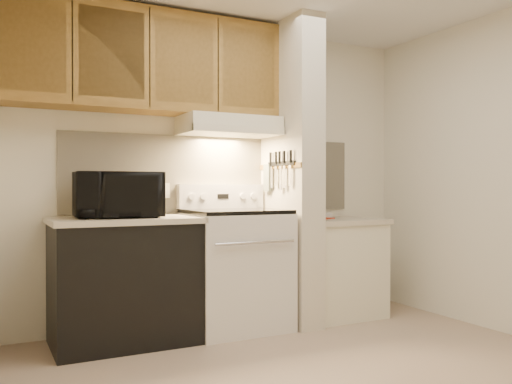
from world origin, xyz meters
TOP-DOWN VIEW (x-y plane):
  - floor at (0.00, 0.00)m, footprint 3.60×3.60m
  - wall_back at (0.00, 1.50)m, footprint 3.60×2.50m
  - backsplash at (0.00, 1.49)m, footprint 2.60×0.02m
  - range_body at (0.00, 1.16)m, footprint 0.76×0.65m
  - oven_window at (0.00, 0.84)m, footprint 0.50×0.01m
  - oven_handle at (0.00, 0.80)m, footprint 0.65×0.02m
  - cooktop at (0.00, 1.16)m, footprint 0.74×0.64m
  - range_backguard at (0.00, 1.44)m, footprint 0.76×0.08m
  - range_display at (0.00, 1.40)m, footprint 0.10×0.01m
  - range_knob_left_outer at (-0.28, 1.40)m, footprint 0.05×0.02m
  - range_knob_left_inner at (-0.18, 1.40)m, footprint 0.05×0.02m
  - range_knob_right_inner at (0.18, 1.40)m, footprint 0.05×0.02m
  - range_knob_right_outer at (0.28, 1.40)m, footprint 0.05×0.02m
  - dishwasher_front at (-0.88, 1.17)m, footprint 1.00×0.63m
  - left_countertop at (-0.88, 1.17)m, footprint 1.04×0.67m
  - spoon_rest at (-0.79, 1.36)m, footprint 0.20×0.07m
  - teal_jar at (-1.07, 1.39)m, footprint 0.11×0.11m
  - outlet at (-0.48, 1.48)m, footprint 0.08×0.01m
  - microwave at (-0.93, 1.15)m, footprint 0.61×0.43m
  - partition_pillar at (0.51, 1.15)m, footprint 0.22×0.70m
  - pillar_trim at (0.39, 1.15)m, footprint 0.01×0.70m
  - knife_strip at (0.39, 1.10)m, footprint 0.02×0.42m
  - knife_blade_a at (0.38, 0.94)m, footprint 0.01×0.03m
  - knife_handle_a at (0.38, 0.93)m, footprint 0.02×0.02m
  - knife_blade_b at (0.38, 1.03)m, footprint 0.01×0.04m
  - knife_handle_b at (0.38, 1.03)m, footprint 0.02×0.02m
  - knife_blade_c at (0.38, 1.09)m, footprint 0.01×0.04m
  - knife_handle_c at (0.38, 1.11)m, footprint 0.02×0.02m
  - knife_blade_d at (0.38, 1.17)m, footprint 0.01×0.04m
  - knife_handle_d at (0.38, 1.17)m, footprint 0.02×0.02m
  - knife_blade_e at (0.38, 1.25)m, footprint 0.01×0.04m
  - knife_handle_e at (0.38, 1.26)m, footprint 0.02×0.02m
  - oven_mitt at (0.38, 1.32)m, footprint 0.03×0.10m
  - right_cab_base at (0.97, 1.15)m, footprint 0.70×0.60m
  - right_countertop at (0.97, 1.15)m, footprint 0.74×0.64m
  - red_folder at (0.79, 1.25)m, footprint 0.33×0.37m
  - white_box at (0.92, 1.30)m, footprint 0.19×0.15m
  - range_hood at (0.00, 1.28)m, footprint 0.78×0.44m
  - hood_lip at (0.00, 1.07)m, footprint 0.78×0.04m
  - upper_cabinets at (-0.69, 1.32)m, footprint 2.18×0.33m
  - cab_door_a at (-1.51, 1.17)m, footprint 0.46×0.01m
  - cab_gap_a at (-1.23, 1.16)m, footprint 0.01×0.01m
  - cab_door_b at (-0.96, 1.17)m, footprint 0.46×0.01m
  - cab_gap_b at (-0.69, 1.16)m, footprint 0.01×0.01m
  - cab_door_c at (-0.42, 1.17)m, footprint 0.46×0.01m
  - cab_gap_c at (-0.14, 1.16)m, footprint 0.01×0.01m
  - cab_door_d at (0.13, 1.17)m, footprint 0.46×0.01m

SIDE VIEW (x-z plane):
  - floor at x=0.00m, z-range 0.00..0.00m
  - right_cab_base at x=0.97m, z-range 0.00..0.81m
  - dishwasher_front at x=-0.88m, z-range 0.00..0.87m
  - range_body at x=0.00m, z-range 0.00..0.92m
  - oven_window at x=0.00m, z-range 0.35..0.65m
  - oven_handle at x=0.00m, z-range 0.71..0.73m
  - right_countertop at x=0.97m, z-range 0.81..0.85m
  - red_folder at x=0.79m, z-range 0.85..0.86m
  - white_box at x=0.92m, z-range 0.85..0.89m
  - left_countertop at x=-0.88m, z-range 0.87..0.91m
  - spoon_rest at x=-0.79m, z-range 0.91..0.92m
  - cooktop at x=0.00m, z-range 0.92..0.95m
  - teal_jar at x=-1.07m, z-range 0.91..1.00m
  - range_backguard at x=0.00m, z-range 0.95..1.15m
  - range_display at x=0.00m, z-range 1.03..1.07m
  - range_knob_left_outer at x=-0.28m, z-range 1.03..1.07m
  - range_knob_left_inner at x=-0.18m, z-range 1.03..1.07m
  - range_knob_right_inner at x=0.18m, z-range 1.03..1.07m
  - range_knob_right_outer at x=0.28m, z-range 1.03..1.07m
  - microwave at x=-0.93m, z-range 0.91..1.24m
  - outlet at x=-0.48m, z-range 1.04..1.16m
  - knife_blade_c at x=0.38m, z-range 1.10..1.30m
  - oven_mitt at x=0.38m, z-range 1.09..1.32m
  - knife_blade_b at x=0.38m, z-range 1.12..1.30m
  - knife_blade_e at x=0.38m, z-range 1.12..1.30m
  - knife_blade_a at x=0.38m, z-range 1.14..1.30m
  - knife_blade_d at x=0.38m, z-range 1.14..1.30m
  - backsplash at x=0.00m, z-range 0.92..1.55m
  - wall_back at x=0.00m, z-range 1.24..1.26m
  - partition_pillar at x=0.51m, z-range 0.00..2.50m
  - pillar_trim at x=0.39m, z-range 1.28..1.32m
  - knife_strip at x=0.39m, z-range 1.30..1.34m
  - knife_handle_a at x=0.38m, z-range 1.32..1.42m
  - knife_handle_b at x=0.38m, z-range 1.32..1.42m
  - knife_handle_c at x=0.38m, z-range 1.32..1.42m
  - knife_handle_d at x=0.38m, z-range 1.32..1.42m
  - knife_handle_e at x=0.38m, z-range 1.32..1.42m
  - hood_lip at x=0.00m, z-range 1.55..1.61m
  - range_hood at x=0.00m, z-range 1.55..1.70m
  - upper_cabinets at x=-0.69m, z-range 1.70..2.47m
  - cab_door_a at x=-1.51m, z-range 1.77..2.40m
  - cab_gap_a at x=-1.23m, z-range 1.72..2.45m
  - cab_door_b at x=-0.96m, z-range 1.77..2.40m
  - cab_gap_b at x=-0.69m, z-range 1.72..2.45m
  - cab_door_c at x=-0.42m, z-range 1.77..2.40m
  - cab_gap_c at x=-0.14m, z-range 1.72..2.45m
  - cab_door_d at x=0.13m, z-range 1.77..2.40m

